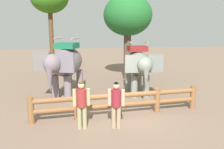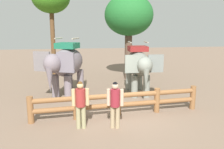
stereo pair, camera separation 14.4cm
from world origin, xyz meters
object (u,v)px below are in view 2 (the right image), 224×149
object	(u,v)px
elephant_near_left	(66,64)
tourist_woman_in_black	(115,102)
tree_far_left	(129,16)
log_fence	(118,101)
elephant_center	(138,65)
tourist_man_in_blue	(81,102)

from	to	relation	value
elephant_near_left	tourist_woman_in_black	world-z (taller)	elephant_near_left
elephant_near_left	tourist_woman_in_black	distance (m)	4.78
tree_far_left	log_fence	bearing A→B (deg)	-106.00
elephant_center	tree_far_left	xyz separation A→B (m)	(0.32, 3.86, 2.69)
elephant_center	tree_far_left	size ratio (longest dim) A/B	0.57
log_fence	elephant_near_left	xyz separation A→B (m)	(-2.16, 3.15, 1.11)
tourist_man_in_blue	tree_far_left	xyz separation A→B (m)	(3.48, 7.80, 3.27)
elephant_center	tourist_man_in_blue	bearing A→B (deg)	-128.72
log_fence	elephant_center	xyz separation A→B (m)	(1.62, 2.90, 0.98)
log_fence	tourist_man_in_blue	distance (m)	1.90
tourist_woman_in_black	tree_far_left	size ratio (longest dim) A/B	0.30
elephant_center	tourist_woman_in_black	bearing A→B (deg)	-115.36
elephant_near_left	elephant_center	xyz separation A→B (m)	(3.78, -0.25, -0.12)
elephant_near_left	tree_far_left	xyz separation A→B (m)	(4.10, 3.61, 2.57)
elephant_near_left	tourist_man_in_blue	size ratio (longest dim) A/B	2.07
tree_far_left	tourist_man_in_blue	bearing A→B (deg)	-114.04
elephant_near_left	tree_far_left	size ratio (longest dim) A/B	0.63
elephant_near_left	tourist_man_in_blue	xyz separation A→B (m)	(0.62, -4.19, -0.70)
tourist_woman_in_black	tree_far_left	bearing A→B (deg)	74.12
tourist_man_in_blue	elephant_center	bearing A→B (deg)	51.28
tourist_woman_in_black	elephant_center	bearing A→B (deg)	64.64
log_fence	elephant_near_left	distance (m)	3.98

